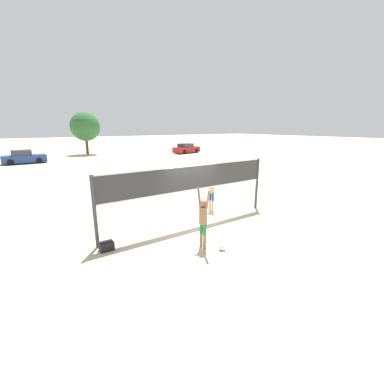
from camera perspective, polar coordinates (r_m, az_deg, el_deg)
ground_plane at (r=11.09m, az=0.00°, el=-6.96°), size 200.00×200.00×0.00m
volleyball_net at (r=10.58m, az=0.00°, el=1.99°), size 8.00×0.13×2.52m
player_spiker at (r=8.65m, az=2.50°, el=-5.54°), size 0.28×0.70×2.08m
player_blocker at (r=12.53m, az=4.39°, el=1.04°), size 0.28×0.71×2.19m
volleyball at (r=8.86m, az=6.68°, el=-12.01°), size 0.23×0.23×0.23m
gear_bag at (r=9.24m, az=-18.46°, el=-11.32°), size 0.46×0.34×0.30m
parked_car_near at (r=34.39m, az=-33.30°, el=6.43°), size 4.30×1.98×1.51m
parked_car_mid at (r=40.21m, az=-1.27°, el=9.58°), size 4.75×2.80×1.50m
tree_left_cluster at (r=41.44m, az=-22.66°, el=13.26°), size 4.15×4.15×6.09m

